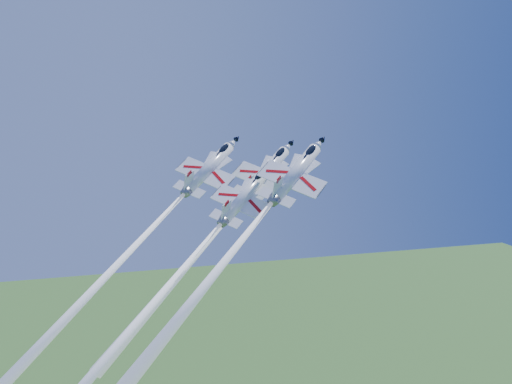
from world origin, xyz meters
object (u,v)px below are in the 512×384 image
object	(u,v)px
jet_lead	(216,231)
jet_left	(125,256)
jet_right	(246,234)
jet_slot	(162,293)

from	to	relation	value
jet_lead	jet_left	xyz separation A→B (m)	(-14.34, -3.56, -2.01)
jet_lead	jet_left	size ratio (longest dim) A/B	0.82
jet_right	jet_slot	bearing A→B (deg)	-130.22
jet_right	jet_slot	distance (m)	14.04
jet_lead	jet_slot	size ratio (longest dim) A/B	0.86
jet_lead	jet_slot	bearing A→B (deg)	-84.59
jet_left	jet_right	distance (m)	18.57
jet_left	jet_right	bearing A→B (deg)	17.28
jet_lead	jet_right	xyz separation A→B (m)	(1.91, -11.61, 1.99)
jet_lead	jet_slot	xyz separation A→B (m)	(-10.17, -12.91, -5.04)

